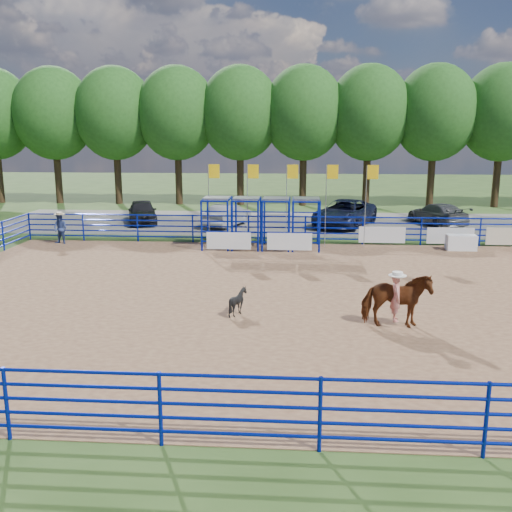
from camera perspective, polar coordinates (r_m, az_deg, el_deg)
name	(u,v)px	position (r m, az deg, el deg)	size (l,w,h in m)	color
ground	(309,298)	(20.58, 5.29, -4.22)	(120.00, 120.00, 0.00)	#3A5722
arena_dirt	(309,298)	(20.57, 5.29, -4.19)	(30.00, 20.00, 0.02)	#936A49
gravel_strip	(304,223)	(37.18, 4.78, 3.32)	(40.00, 10.00, 0.01)	slate
announcer_table	(461,242)	(30.29, 19.82, 1.28)	(1.44, 0.67, 0.77)	white
horse_and_rider	(396,298)	(17.74, 13.85, -4.08)	(2.06, 1.00, 2.45)	#663014
calf	(238,301)	(18.56, -1.81, -4.57)	(0.70, 0.79, 0.87)	black
spectator_cowboy	(60,228)	(31.70, -18.98, 2.66)	(0.90, 0.78, 1.67)	navy
car_a	(142,212)	(37.60, -11.30, 4.37)	(1.75, 4.35, 1.48)	black
car_b	(228,215)	(35.70, -2.87, 4.09)	(1.46, 4.17, 1.38)	gray
car_c	(344,213)	(36.18, 8.83, 4.27)	(2.70, 5.85, 1.62)	#141832
car_d	(437,214)	(37.87, 17.69, 4.01)	(1.95, 4.79, 1.39)	#565658
perimeter_fence	(309,278)	(20.37, 5.33, -2.20)	(30.10, 20.10, 1.50)	#071AA3
chute_assembly	(268,224)	(28.95, 1.23, 3.26)	(19.32, 2.41, 4.20)	#071AA3
treeline	(304,109)	(45.74, 4.83, 14.48)	(56.40, 6.40, 11.24)	#3F2B19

